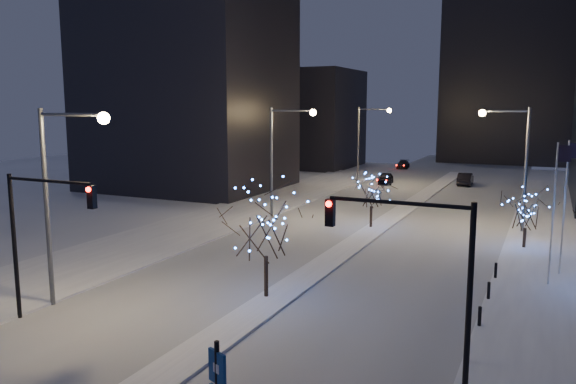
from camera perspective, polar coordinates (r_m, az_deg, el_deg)
The scene contains 21 objects.
ground at distance 24.09m, azimuth -9.61°, elevation -16.19°, with size 160.00×160.00×0.00m, color white.
road at distance 55.28m, azimuth 11.45°, elevation -1.97°, with size 20.00×130.00×0.02m, color silver.
median at distance 50.50m, azimuth 10.11°, elevation -2.86°, with size 2.00×80.00×0.15m, color white.
west_sidewalk at distance 47.36m, azimuth -9.83°, elevation -3.63°, with size 8.00×90.00×0.15m, color white.
filler_west_near at distance 70.72m, azimuth -10.15°, elevation 10.13°, with size 22.00×18.00×24.00m, color black.
filler_west_far at distance 96.00m, azimuth 1.36°, elevation 7.47°, with size 18.00×16.00×16.00m, color black.
horizon_block at distance 110.60m, azimuth 22.18°, elevation 13.75°, with size 24.00×14.00×42.00m, color black.
street_lamp_w_near at distance 29.53m, azimuth -22.10°, elevation 1.08°, with size 4.40×0.56×10.00m.
street_lamp_w_mid at distance 49.90m, azimuth -0.60°, elevation 4.59°, with size 4.40×0.56×10.00m.
street_lamp_w_far at distance 73.20m, azimuth 7.95°, elevation 5.82°, with size 4.40×0.56×10.00m.
street_lamp_east at distance 48.07m, azimuth 22.02°, elevation 3.74°, with size 3.90×0.56×10.00m.
traffic_signal_west at distance 28.13m, azimuth -24.19°, elevation -2.99°, with size 5.26×0.43×7.00m.
traffic_signal_east at distance 19.94m, azimuth 13.61°, elevation -7.05°, with size 5.26×0.43×7.00m.
flagpoles at distance 35.52m, azimuth 25.97°, elevation -0.74°, with size 1.35×2.60×8.00m.
bollards at distance 29.54m, azimuth 19.33°, elevation -10.54°, with size 0.16×12.16×0.90m.
car_near at distance 74.55m, azimuth 9.90°, elevation 1.39°, with size 1.76×4.37×1.49m, color black.
car_mid at distance 75.89m, azimuth 17.57°, elevation 1.27°, with size 1.69×4.84×1.59m, color black.
car_far at distance 93.71m, azimuth 11.62°, elevation 2.75°, with size 1.81×4.45×1.29m, color black.
holiday_tree_median_near at distance 29.14m, azimuth -2.27°, elevation -3.13°, with size 5.20×5.20×6.13m.
holiday_tree_median_far at distance 46.76m, azimuth 8.49°, elevation 0.03°, with size 4.31×4.31×4.44m.
holiday_tree_plaza_far at distance 43.02m, azimuth 23.04°, elevation -1.76°, with size 4.36×4.36×4.16m.
Camera 1 is at (12.62, -17.86, 10.10)m, focal length 35.00 mm.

